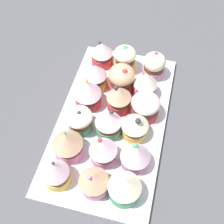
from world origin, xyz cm
name	(u,v)px	position (x,y,z in cm)	size (l,w,h in cm)	color
ground_plane	(112,126)	(0.00, 0.00, -1.50)	(180.00, 180.00, 3.00)	#4C4C51
baking_tray	(112,121)	(0.00, 0.00, 0.60)	(42.74, 23.89, 1.20)	silver
cupcake_0	(125,187)	(-16.13, -6.37, 4.95)	(6.32, 6.32, 7.23)	#4C9E6B
cupcake_1	(135,155)	(-9.36, -7.03, 5.02)	(5.99, 5.99, 7.64)	pink
cupcake_2	(135,126)	(-2.47, -5.58, 4.57)	(5.84, 5.84, 6.84)	#EFC651
cupcake_3	(145,107)	(3.16, -6.83, 4.22)	(6.39, 6.39, 5.92)	#D1333D
cupcake_4	(146,84)	(8.96, -5.77, 4.97)	(5.53, 5.53, 7.32)	pink
cupcake_5	(154,65)	(15.53, -6.73, 4.57)	(5.41, 5.41, 7.14)	pink
cupcake_6	(94,182)	(-16.33, -0.56, 4.59)	(5.89, 5.89, 6.71)	pink
cupcake_7	(103,150)	(-9.81, -0.60, 5.05)	(5.67, 5.67, 7.71)	pink
cupcake_8	(110,123)	(-3.24, -0.26, 4.88)	(5.67, 5.67, 7.64)	#4C9E6B
cupcake_9	(119,98)	(3.42, -0.74, 4.93)	(5.53, 5.53, 7.58)	#D1333D
cupcake_10	(123,79)	(9.18, -0.32, 4.85)	(6.19, 6.19, 7.60)	#D1333D
cupcake_11	(125,59)	(15.75, 0.63, 4.80)	(5.43, 5.43, 7.46)	#EFC651
cupcake_12	(55,172)	(-16.42, 6.99, 4.99)	(5.39, 5.39, 7.69)	#EFC651
cupcake_13	(67,144)	(-10.12, 6.73, 4.97)	(6.36, 6.36, 7.62)	pink
cupcake_14	(79,120)	(-3.90, 6.23, 4.46)	(5.79, 5.79, 6.51)	#4C9E6B
cupcake_15	(88,93)	(3.15, 6.46, 5.15)	(6.37, 6.37, 8.03)	#D1333D
cupcake_16	(96,76)	(8.77, 6.13, 4.78)	(5.37, 5.37, 7.12)	#EFC651
cupcake_17	(102,53)	(16.22, 6.59, 4.76)	(5.49, 5.49, 7.31)	#D1333D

